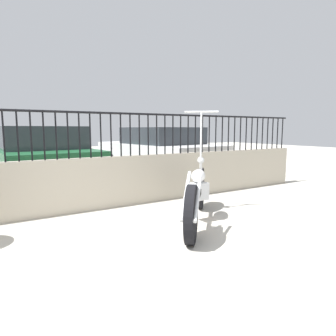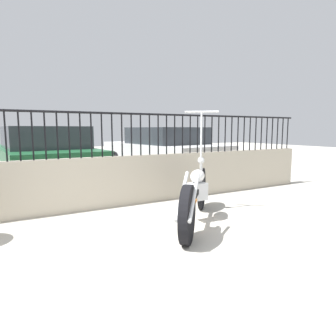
# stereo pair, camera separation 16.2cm
# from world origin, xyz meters

# --- Properties ---
(ground_plane) EXTENTS (40.00, 40.00, 0.00)m
(ground_plane) POSITION_xyz_m (0.00, 0.00, 0.00)
(ground_plane) COLOR #B7B2A5
(low_wall) EXTENTS (10.02, 0.18, 0.85)m
(low_wall) POSITION_xyz_m (0.00, 2.56, 0.42)
(low_wall) COLOR #B2A893
(low_wall) RESTS_ON ground_plane
(fence_railing) EXTENTS (10.02, 0.04, 0.73)m
(fence_railing) POSITION_xyz_m (0.00, 2.56, 1.34)
(fence_railing) COLOR black
(fence_railing) RESTS_ON low_wall
(motorcycle_orange) EXTENTS (1.58, 1.74, 1.59)m
(motorcycle_orange) POSITION_xyz_m (1.23, 1.04, 0.42)
(motorcycle_orange) COLOR black
(motorcycle_orange) RESTS_ON ground_plane
(car_green) EXTENTS (2.13, 4.32, 1.37)m
(car_green) POSITION_xyz_m (-0.09, 5.53, 0.69)
(car_green) COLOR black
(car_green) RESTS_ON ground_plane
(car_white) EXTENTS (2.21, 4.19, 1.35)m
(car_white) POSITION_xyz_m (3.02, 5.20, 0.69)
(car_white) COLOR black
(car_white) RESTS_ON ground_plane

